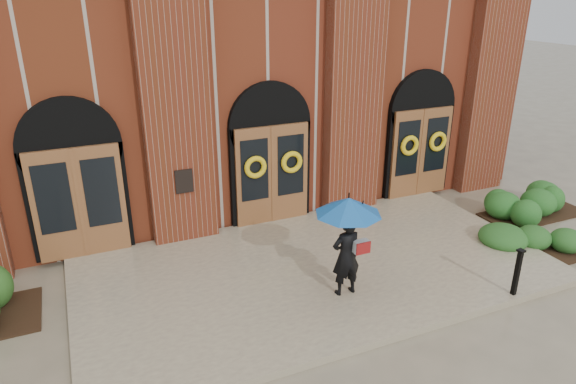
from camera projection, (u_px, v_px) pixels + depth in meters
ground at (320, 276)px, 10.98m from camera, size 90.00×90.00×0.00m
landing at (317, 269)px, 11.08m from camera, size 10.00×5.30×0.15m
church_building at (203, 59)px, 17.13m from camera, size 16.20×12.53×7.00m
man_with_umbrella at (348, 228)px, 9.58m from camera, size 1.28×1.28×2.02m
metal_post at (517, 271)px, 9.86m from camera, size 0.15×0.15×0.98m
hedge_wall_right at (536, 203)px, 13.79m from camera, size 2.65×1.06×0.68m
hedge_front_right at (539, 242)px, 11.85m from camera, size 1.47×1.26×0.52m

